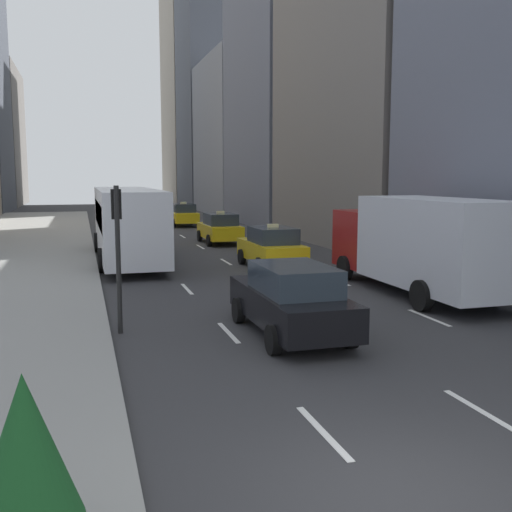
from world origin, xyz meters
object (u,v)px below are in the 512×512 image
object	(u,v)px
sedan_black_near	(291,299)
box_truck	(418,242)
taxi_lead	(183,215)
taxi_second	(271,247)
traffic_light_pole	(117,235)
city_bus	(127,222)
planter_with_shrub	(27,475)
taxi_third	(220,228)

from	to	relation	value
sedan_black_near	box_truck	bearing A→B (deg)	32.57
taxi_lead	taxi_second	world-z (taller)	same
traffic_light_pole	taxi_second	bearing A→B (deg)	52.74
taxi_lead	city_bus	distance (m)	19.38
planter_with_shrub	sedan_black_near	bearing A→B (deg)	55.91
box_truck	taxi_third	bearing A→B (deg)	99.70
box_truck	traffic_light_pole	size ratio (longest dim) A/B	2.33
taxi_third	box_truck	distance (m)	16.65
taxi_lead	box_truck	bearing A→B (deg)	-84.52
taxi_lead	planter_with_shrub	xyz separation A→B (m)	(-8.12, -40.61, 0.27)
taxi_third	traffic_light_pole	size ratio (longest dim) A/B	1.22
taxi_second	traffic_light_pole	size ratio (longest dim) A/B	1.22
taxi_second	traffic_light_pole	world-z (taller)	traffic_light_pole
taxi_lead	taxi_third	size ratio (longest dim) A/B	1.00
taxi_third	traffic_light_pole	distance (m)	19.78
taxi_third	city_bus	bearing A→B (deg)	-134.38
taxi_third	traffic_light_pole	world-z (taller)	traffic_light_pole
box_truck	taxi_lead	bearing A→B (deg)	95.48
taxi_lead	taxi_second	size ratio (longest dim) A/B	1.00
taxi_second	taxi_third	bearing A→B (deg)	90.00
taxi_second	box_truck	bearing A→B (deg)	-67.40
sedan_black_near	taxi_third	bearing A→B (deg)	82.02
taxi_second	city_bus	distance (m)	6.91
taxi_second	traffic_light_pole	bearing A→B (deg)	-127.26
taxi_third	box_truck	size ratio (longest dim) A/B	0.52
box_truck	planter_with_shrub	world-z (taller)	box_truck
taxi_third	taxi_lead	bearing A→B (deg)	90.00
city_bus	box_truck	bearing A→B (deg)	-51.70
taxi_second	traffic_light_pole	distance (m)	11.25
taxi_second	taxi_lead	bearing A→B (deg)	90.00
sedan_black_near	city_bus	bearing A→B (deg)	101.18
city_bus	traffic_light_pole	distance (m)	12.86
taxi_lead	traffic_light_pole	world-z (taller)	traffic_light_pole
box_truck	planter_with_shrub	distance (m)	15.82
taxi_second	taxi_third	size ratio (longest dim) A/B	1.00
taxi_third	city_bus	world-z (taller)	city_bus
box_truck	taxi_second	bearing A→B (deg)	112.60
taxi_lead	taxi_second	xyz separation A→B (m)	(0.00, -22.45, 0.00)
taxi_lead	city_bus	size ratio (longest dim) A/B	0.38
box_truck	planter_with_shrub	bearing A→B (deg)	-133.68
taxi_second	taxi_third	world-z (taller)	same
taxi_lead	city_bus	bearing A→B (deg)	-106.86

